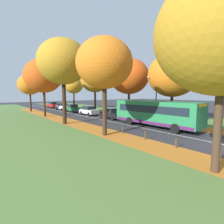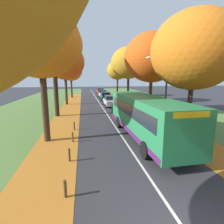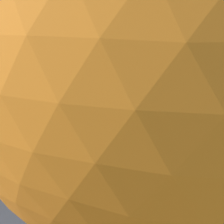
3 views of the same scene
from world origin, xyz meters
The scene contains 21 objects.
grass_verge_left centered at (-9.20, 20.00, 0.00)m, with size 12.00×90.00×0.01m, color #517538.
leaf_litter_left centered at (-4.60, 14.00, 0.01)m, with size 2.80×60.00×0.00m, color #B26B23.
leaf_litter_right centered at (4.60, 14.00, 0.01)m, with size 2.80×60.00×0.00m, color #B26B23.
road_centre_line centered at (0.00, 20.00, 0.00)m, with size 0.12×80.00×0.01m, color silver.
tree_left_mid centered at (-5.71, 17.01, 7.72)m, with size 6.22×6.22×10.55m.
tree_left_far centered at (-5.40, 25.82, 6.71)m, with size 6.14×6.14×9.49m.
tree_left_distant centered at (-5.13, 35.93, 5.72)m, with size 4.81×4.81×7.90m.
tree_right_nearest centered at (4.92, -1.32, 6.25)m, with size 6.29×6.29×9.09m.
tree_right_near centered at (5.22, 8.77, 6.20)m, with size 6.22×6.22×9.01m.
tree_right_mid centered at (5.21, 16.64, 6.58)m, with size 6.33×6.33×9.44m.
tree_right_far centered at (5.01, 26.39, 6.73)m, with size 5.93×5.93×9.41m.
tree_right_distant centered at (5.06, 36.14, 5.90)m, with size 4.71×4.71×8.05m.
bollard_fourth centered at (-3.56, 8.40, 0.35)m, with size 0.12×0.12×0.69m, color #4C3823.
bollard_fifth centered at (-3.58, 11.25, 0.35)m, with size 0.12×0.12×0.71m, color #4C3823.
streetlamp_right centered at (3.67, 10.30, 3.74)m, with size 1.89×0.28×6.00m.
bus centered at (1.55, 8.49, 1.70)m, with size 2.91×10.48×2.98m.
car_black_lead centered at (1.60, 16.66, 0.81)m, with size 1.90×4.26×1.62m.
car_silver_following centered at (1.29, 22.79, 0.81)m, with size 1.82×4.22×1.62m.
car_green_third_in_line centered at (1.47, 29.48, 0.81)m, with size 1.81×4.22×1.62m.
car_white_fourth_in_line centered at (1.54, 35.00, 0.81)m, with size 1.88×4.25×1.62m.
car_red_trailing centered at (1.74, 41.87, 0.81)m, with size 1.89×4.25×1.62m.
Camera 3 is at (5.25, -6.10, 6.70)m, focal length 50.00 mm.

